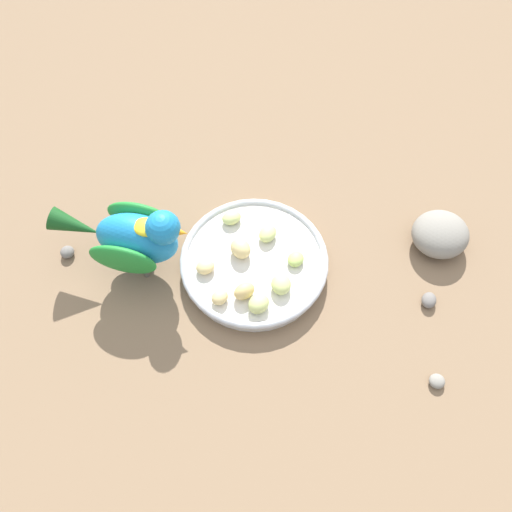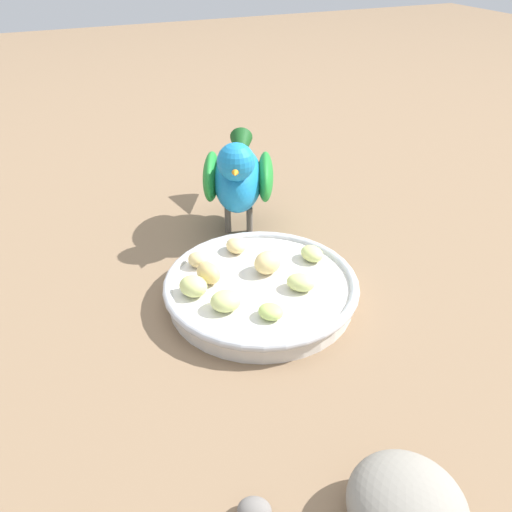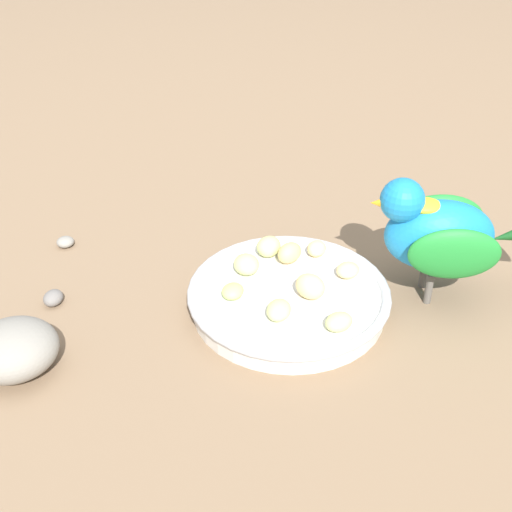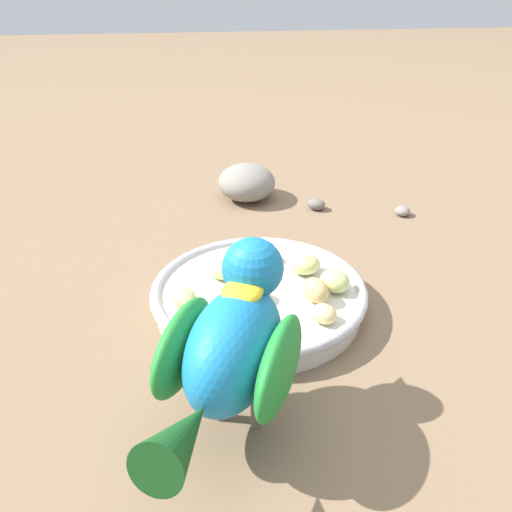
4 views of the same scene
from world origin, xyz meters
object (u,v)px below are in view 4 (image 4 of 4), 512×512
Objects in this scene: feeding_bowl at (259,296)px; apple_piece_4 at (324,314)px; apple_piece_6 at (270,326)px; apple_piece_1 at (316,290)px; pebble_1 at (316,204)px; apple_piece_3 at (270,254)px; apple_piece_2 at (222,271)px; pebble_0 at (403,211)px; rock_large at (247,182)px; apple_piece_0 at (245,289)px; apple_piece_8 at (184,298)px; parrot at (232,346)px; apple_piece_7 at (335,281)px; apple_piece_5 at (305,265)px.

feeding_bowl is 8.69× the size of apple_piece_4.
feeding_bowl is 0.08m from apple_piece_6.
pebble_1 is (-0.06, -0.27, -0.03)m from apple_piece_1.
apple_piece_3 is (-0.02, -0.06, 0.02)m from feeding_bowl.
apple_piece_2 is 0.32m from pebble_0.
apple_piece_0 is at bearing 83.94° from rock_large.
rock_large is 0.23m from pebble_0.
pebble_0 is 0.12m from pebble_1.
pebble_1 is at bearing -125.81° from apple_piece_8.
apple_piece_3 is at bearing -114.86° from apple_piece_0.
apple_piece_8 is at bearing 73.30° from rock_large.
pebble_0 is at bearing -143.25° from apple_piece_8.
apple_piece_7 is at bearing -12.67° from parrot.
apple_piece_8 is (0.06, 0.00, -0.00)m from apple_piece_0.
parrot reaches higher than apple_piece_1.
apple_piece_8 is (0.10, 0.08, 0.00)m from apple_piece_3.
parrot is at bearing 56.39° from apple_piece_1.
apple_piece_3 is 0.26m from pebble_0.
apple_piece_2 is 0.11m from apple_piece_6.
apple_piece_5 is 0.22m from pebble_1.
apple_piece_3 is 1.04× the size of pebble_1.
apple_piece_1 reaches higher than pebble_1.
apple_piece_1 is 0.04m from apple_piece_4.
parrot is (-0.04, 0.15, 0.05)m from apple_piece_8.
apple_piece_7 is (-0.06, 0.07, 0.00)m from apple_piece_3.
apple_piece_4 reaches higher than apple_piece_6.
apple_piece_0 is at bearing 4.90° from apple_piece_7.
apple_piece_5 is 0.25m from pebble_0.
apple_piece_0 is 0.08m from apple_piece_4.
apple_piece_8 is (0.13, 0.05, -0.00)m from apple_piece_5.
apple_piece_5 is at bearing 74.85° from pebble_1.
apple_piece_8 is 0.33m from rock_large.
apple_piece_2 is at bearing 34.35° from pebble_0.
pebble_1 is at bearing 3.73° from parrot.
apple_piece_0 is 0.16m from parrot.
pebble_0 is at bearing -145.65° from apple_piece_2.
apple_piece_5 is at bearing -1.58° from parrot.
apple_piece_4 is 0.29× the size of rock_large.
apple_piece_8 is at bearing 2.39° from apple_piece_0.
apple_piece_4 is at bearing 148.11° from apple_piece_0.
apple_piece_4 is at bearing 96.21° from rock_large.
feeding_bowl is at bearing 71.73° from apple_piece_3.
apple_piece_0 reaches higher than feeding_bowl.
apple_piece_2 is 0.16× the size of parrot.
pebble_1 is at bearing 152.19° from rock_large.
apple_piece_3 is at bearing -73.96° from apple_piece_4.
apple_piece_4 is at bearing 66.60° from apple_piece_7.
apple_piece_1 is at bearing 77.87° from pebble_1.
apple_piece_1 is 0.09m from apple_piece_3.
parrot is at bearing 54.41° from pebble_0.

